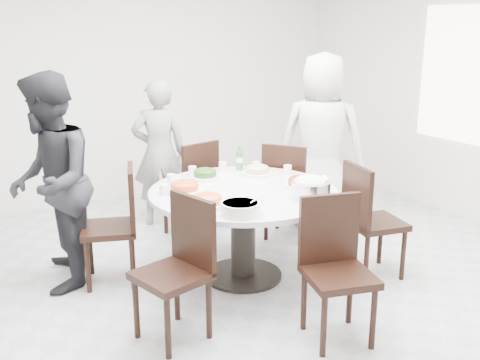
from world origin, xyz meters
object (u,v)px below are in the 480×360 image
chair_sw (171,272)px  soup_bowl (240,208)px  rice_bowl (311,189)px  diner_middle (159,153)px  chair_s (339,273)px  diner_right (322,141)px  beverage_bottle (240,158)px  diner_left (50,183)px  chair_nw (109,226)px  chair_n (189,188)px  chair_ne (289,190)px  dining_table (243,234)px  chair_se (376,220)px

chair_sw → soup_bowl: size_ratio=3.40×
chair_sw → rice_bowl: chair_sw is taller
diner_middle → chair_sw: bearing=86.8°
chair_s → diner_right: (1.29, 1.80, 0.41)m
soup_bowl → beverage_bottle: beverage_bottle is taller
diner_left → chair_sw: bearing=37.9°
chair_nw → chair_n: bearing=141.9°
chair_ne → chair_nw: 1.81m
dining_table → rice_bowl: (0.34, -0.43, 0.44)m
chair_se → diner_middle: (-1.02, 2.06, 0.28)m
chair_s → dining_table: bearing=108.4°
chair_n → soup_bowl: size_ratio=3.40×
chair_nw → diner_middle: (0.90, 1.07, 0.28)m
chair_sw → diner_right: diner_right is taller
chair_s → diner_left: bearing=144.1°
diner_right → diner_left: size_ratio=1.04×
diner_left → soup_bowl: (1.02, -1.13, -0.05)m
dining_table → chair_n: (0.06, 1.11, 0.10)m
diner_right → diner_middle: diner_right is taller
diner_middle → chair_n: bearing=123.1°
chair_sw → chair_s: 1.09m
chair_sw → diner_middle: (0.82, 2.10, 0.28)m
chair_n → rice_bowl: size_ratio=3.21×
chair_nw → chair_sw: 1.04m
chair_n → soup_bowl: (-0.38, -1.60, 0.32)m
rice_bowl → chair_ne: bearing=62.3°
chair_s → beverage_bottle: size_ratio=4.32×
chair_ne → diner_right: bearing=-112.2°
rice_bowl → beverage_bottle: beverage_bottle is taller
chair_se → beverage_bottle: beverage_bottle is taller
dining_table → diner_middle: size_ratio=1.00×
beverage_bottle → chair_ne: bearing=0.3°
chair_sw → beverage_bottle: (1.18, 1.10, 0.39)m
chair_ne → diner_left: (-2.19, 0.10, 0.37)m
beverage_bottle → dining_table: bearing=-118.3°
diner_left → rice_bowl: (1.67, -1.07, -0.03)m
chair_n → diner_middle: diner_middle is taller
diner_right → chair_sw: bearing=73.5°
chair_ne → diner_middle: (-0.91, 1.00, 0.28)m
diner_middle → diner_right: bearing=166.1°
chair_nw → diner_left: size_ratio=0.56×
dining_table → soup_bowl: 0.72m
soup_bowl → beverage_bottle: 1.20m
beverage_bottle → chair_sw: bearing=-136.9°
diner_right → rice_bowl: (-1.00, -1.11, -0.07)m
diner_left → rice_bowl: size_ratio=5.71×
rice_bowl → diner_right: bearing=48.0°
chair_se → diner_right: (0.38, 1.19, 0.41)m
chair_ne → diner_left: size_ratio=0.56×
diner_left → chair_se: bearing=80.4°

